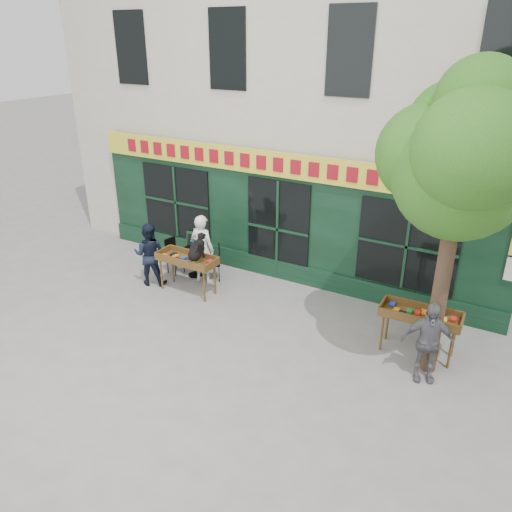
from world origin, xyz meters
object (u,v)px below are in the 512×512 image
object	(u,v)px
man_right	(427,342)
man_left	(149,254)
dog	(197,247)
bistro_table	(194,257)
book_cart_center	(187,261)
woman	(203,249)
book_cart_right	(420,317)

from	to	relation	value
man_right	man_left	bearing A→B (deg)	154.01
dog	bistro_table	size ratio (longest dim) A/B	0.79
book_cart_center	bistro_table	distance (m)	0.92
woman	book_cart_right	xyz separation A→B (m)	(5.51, -0.50, -0.08)
man_left	bistro_table	bearing A→B (deg)	-152.67
woman	bistro_table	distance (m)	0.54
book_cart_right	bistro_table	distance (m)	5.93
book_cart_right	man_left	bearing A→B (deg)	-179.66
book_cart_center	dog	size ratio (longest dim) A/B	2.51
dog	man_right	world-z (taller)	dog
book_cart_center	woman	size ratio (longest dim) A/B	0.84
man_right	man_left	xyz separation A→B (m)	(-6.89, 0.49, 0.02)
woman	man_right	xyz separation A→B (m)	(5.81, -1.25, -0.11)
man_right	dog	bearing A→B (deg)	152.32
bistro_table	man_left	distance (m)	1.17
man_right	bistro_table	distance (m)	6.35
dog	book_cart_right	xyz separation A→B (m)	(5.16, 0.20, -0.47)
dog	woman	size ratio (longest dim) A/B	0.33
woman	man_left	size ratio (longest dim) A/B	1.11
woman	man_left	xyz separation A→B (m)	(-1.08, -0.76, -0.09)
book_cart_center	book_cart_right	world-z (taller)	same
woman	bistro_table	bearing A→B (deg)	-19.23
bistro_table	man_left	world-z (taller)	man_left
dog	woman	world-z (taller)	woman
man_right	bistro_table	xyz separation A→B (m)	(-6.19, 1.39, -0.25)
book_cart_right	bistro_table	bearing A→B (deg)	171.89
man_right	book_cart_center	bearing A→B (deg)	152.18
book_cart_center	book_cart_right	distance (m)	5.51
book_cart_right	dog	bearing A→B (deg)	-179.70
woman	book_cart_right	distance (m)	5.53
book_cart_right	man_left	size ratio (longest dim) A/B	0.94
man_right	book_cart_right	bearing A→B (deg)	89.86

